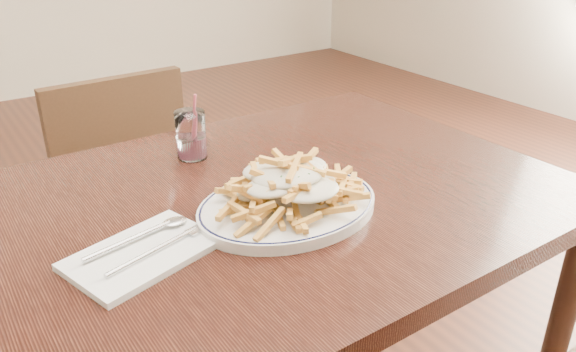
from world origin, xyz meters
TOP-DOWN VIEW (x-y plane):
  - table at (0.00, 0.00)m, footprint 1.20×0.80m
  - chair_far at (-0.02, 0.75)m, footprint 0.40×0.40m
  - fries_plate at (0.03, -0.08)m, footprint 0.40×0.37m
  - loaded_fries at (0.03, -0.08)m, footprint 0.27×0.22m
  - napkin at (-0.23, -0.07)m, footprint 0.25×0.19m
  - cutlery at (-0.23, -0.07)m, footprint 0.21×0.12m
  - water_glass at (0.00, 0.23)m, footprint 0.06×0.06m

SIDE VIEW (x-z plane):
  - chair_far at x=-0.02m, z-range 0.06..0.88m
  - table at x=0.00m, z-range 0.30..1.05m
  - napkin at x=-0.23m, z-range 0.75..0.76m
  - fries_plate at x=0.03m, z-range 0.75..0.77m
  - cutlery at x=-0.23m, z-range 0.76..0.77m
  - water_glass at x=0.00m, z-range 0.72..0.86m
  - loaded_fries at x=0.03m, z-range 0.77..0.85m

